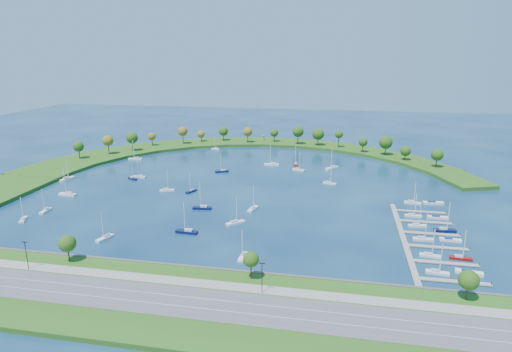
% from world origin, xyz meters
% --- Properties ---
extents(ground, '(700.00, 700.00, 0.00)m').
position_xyz_m(ground, '(0.00, 0.00, 0.00)').
color(ground, '#082345').
rests_on(ground, ground).
extents(south_shoreline, '(420.00, 43.10, 11.60)m').
position_xyz_m(south_shoreline, '(0.03, -122.88, 1.00)').
color(south_shoreline, '#2E5316').
rests_on(south_shoreline, ground).
extents(breakwater, '(286.74, 247.64, 2.00)m').
position_xyz_m(breakwater, '(-46.33, 48.72, 0.99)').
color(breakwater, '#2E5316').
rests_on(breakwater, ground).
extents(breakwater_trees, '(243.36, 90.58, 14.37)m').
position_xyz_m(breakwater_trees, '(-5.15, 86.18, 10.67)').
color(breakwater_trees, '#382314').
rests_on(breakwater_trees, breakwater).
extents(harbor_tower, '(2.60, 2.60, 4.05)m').
position_xyz_m(harbor_tower, '(-11.53, 120.87, 4.08)').
color(harbor_tower, gray).
rests_on(harbor_tower, breakwater).
extents(dock_system, '(24.28, 82.00, 1.60)m').
position_xyz_m(dock_system, '(85.30, -61.00, 0.35)').
color(dock_system, gray).
rests_on(dock_system, ground).
extents(moored_boat_0, '(4.18, 8.75, 12.40)m').
position_xyz_m(moored_boat_0, '(23.02, 49.94, 0.92)').
color(moored_boat_0, maroon).
rests_on(moored_boat_0, ground).
extents(moored_boat_1, '(9.68, 4.46, 13.73)m').
position_xyz_m(moored_boat_1, '(-88.41, 43.85, 0.96)').
color(moored_boat_1, white).
rests_on(moored_boat_1, ground).
extents(moored_boat_2, '(9.84, 3.54, 14.17)m').
position_xyz_m(moored_boat_2, '(-87.30, -36.76, 0.98)').
color(moored_boat_2, white).
rests_on(moored_boat_2, ground).
extents(moored_boat_3, '(8.12, 4.73, 11.53)m').
position_xyz_m(moored_boat_3, '(-39.15, -19.96, 0.89)').
color(moored_boat_3, white).
rests_on(moored_boat_3, ground).
extents(moored_boat_4, '(4.67, 8.21, 11.64)m').
position_xyz_m(moored_boat_4, '(-39.44, -84.07, 0.90)').
color(moored_boat_4, white).
rests_on(moored_boat_4, ground).
extents(moored_boat_5, '(7.00, 5.25, 10.27)m').
position_xyz_m(moored_boat_5, '(-67.98, -1.90, 0.86)').
color(moored_boat_5, '#0A1140').
rests_on(moored_boat_5, ground).
extents(moored_boat_6, '(8.61, 5.84, 12.40)m').
position_xyz_m(moored_boat_6, '(-20.25, 23.49, 0.92)').
color(moored_boat_6, '#0A1140').
rests_on(moored_boat_6, ground).
extents(moored_boat_7, '(7.70, 3.30, 10.96)m').
position_xyz_m(moored_boat_7, '(46.59, 10.20, 0.88)').
color(moored_boat_7, white).
rests_on(moored_boat_7, ground).
extents(moored_boat_8, '(2.65, 7.68, 11.10)m').
position_xyz_m(moored_boat_8, '(-83.13, -60.67, 0.88)').
color(moored_boat_8, white).
rests_on(moored_boat_8, ground).
extents(moored_boat_9, '(8.26, 4.92, 11.73)m').
position_xyz_m(moored_boat_9, '(26.40, 36.55, 0.90)').
color(moored_boat_9, white).
rests_on(moored_boat_9, ground).
extents(moored_boat_10, '(9.32, 3.12, 13.50)m').
position_xyz_m(moored_boat_10, '(-9.28, -72.09, 0.95)').
color(moored_boat_10, '#0A1140').
rests_on(moored_boat_10, ground).
extents(moored_boat_11, '(4.98, 7.59, 10.88)m').
position_xyz_m(moored_boat_11, '(-85.54, -72.63, 0.88)').
color(moored_boat_11, white).
rests_on(moored_boat_11, ground).
extents(moored_boat_12, '(2.56, 7.69, 11.15)m').
position_xyz_m(moored_boat_12, '(18.49, -89.93, 0.88)').
color(moored_boat_12, white).
rests_on(moored_boat_12, ground).
extents(moored_boat_13, '(9.14, 3.39, 13.14)m').
position_xyz_m(moored_boat_13, '(-11.89, -43.11, 0.94)').
color(moored_boat_13, '#0A1140').
rests_on(moored_boat_13, ground).
extents(moored_boat_14, '(4.65, 9.89, 14.02)m').
position_xyz_m(moored_boat_14, '(-105.02, -10.42, 0.97)').
color(moored_boat_14, white).
rests_on(moored_boat_14, ground).
extents(moored_boat_15, '(4.71, 7.34, 10.50)m').
position_xyz_m(moored_boat_15, '(-25.76, -18.89, 0.87)').
color(moored_boat_15, '#0A1140').
rests_on(moored_boat_15, ground).
extents(moored_boat_16, '(9.88, 2.92, 14.46)m').
position_xyz_m(moored_boat_16, '(7.66, 46.20, 0.99)').
color(moored_boat_16, white).
rests_on(moored_boat_16, ground).
extents(moored_boat_17, '(8.63, 9.65, 14.91)m').
position_xyz_m(moored_boat_17, '(47.22, 44.41, 1.00)').
color(moored_boat_17, white).
rests_on(moored_boat_17, ground).
extents(moored_boat_18, '(7.27, 3.70, 10.29)m').
position_xyz_m(moored_boat_18, '(-42.62, 87.02, 0.86)').
color(moored_boat_18, white).
rests_on(moored_boat_18, ground).
extents(moored_boat_19, '(4.30, 8.41, 11.90)m').
position_xyz_m(moored_boat_19, '(12.16, -39.58, 0.90)').
color(moored_boat_19, white).
rests_on(moored_boat_19, ground).
extents(moored_boat_20, '(7.85, 7.86, 12.76)m').
position_xyz_m(moored_boat_20, '(8.10, -58.65, 0.93)').
color(moored_boat_20, white).
rests_on(moored_boat_20, ground).
extents(moored_boat_21, '(7.78, 2.37, 11.35)m').
position_xyz_m(moored_boat_21, '(-65.63, 2.25, 0.89)').
color(moored_boat_21, white).
rests_on(moored_boat_21, ground).
extents(docked_boat_0, '(7.79, 3.15, 11.13)m').
position_xyz_m(docked_boat_0, '(85.53, -89.04, 0.88)').
color(docked_boat_0, white).
rests_on(docked_boat_0, ground).
extents(docked_boat_1, '(9.10, 3.88, 1.80)m').
position_xyz_m(docked_boat_1, '(95.97, -87.09, 0.66)').
color(docked_boat_1, white).
rests_on(docked_boat_1, ground).
extents(docked_boat_2, '(7.66, 3.11, 10.93)m').
position_xyz_m(docked_boat_2, '(85.53, -76.00, 0.88)').
color(docked_boat_2, white).
rests_on(docked_boat_2, ground).
extents(docked_boat_3, '(7.81, 2.60, 11.32)m').
position_xyz_m(docked_boat_3, '(96.03, -76.05, 0.89)').
color(docked_boat_3, maroon).
rests_on(docked_boat_3, ground).
extents(docked_boat_4, '(8.00, 2.56, 11.63)m').
position_xyz_m(docked_boat_4, '(85.52, -61.26, 0.90)').
color(docked_boat_4, white).
rests_on(docked_boat_4, ground).
extents(docked_boat_5, '(8.33, 2.79, 1.67)m').
position_xyz_m(docked_boat_5, '(95.98, -59.84, 0.62)').
color(docked_boat_5, white).
rests_on(docked_boat_5, ground).
extents(docked_boat_6, '(7.93, 3.43, 11.28)m').
position_xyz_m(docked_boat_6, '(85.53, -46.84, 0.89)').
color(docked_boat_6, white).
rests_on(docked_boat_6, ground).
extents(docked_boat_7, '(9.00, 3.35, 12.92)m').
position_xyz_m(docked_boat_7, '(96.01, -50.14, 0.93)').
color(docked_boat_7, '#0A1140').
rests_on(docked_boat_7, ground).
extents(docked_boat_8, '(7.49, 2.26, 10.94)m').
position_xyz_m(docked_boat_8, '(85.53, -34.71, 0.88)').
color(docked_boat_8, white).
rests_on(docked_boat_8, ground).
extents(docked_boat_9, '(9.04, 2.55, 1.84)m').
position_xyz_m(docked_boat_9, '(95.97, -35.09, 0.68)').
color(docked_boat_9, white).
rests_on(docked_boat_9, ground).
extents(docked_boat_10, '(8.13, 3.35, 11.59)m').
position_xyz_m(docked_boat_10, '(87.93, -16.10, 0.89)').
color(docked_boat_10, white).
rests_on(docked_boat_10, ground).
extents(docked_boat_11, '(10.07, 4.09, 2.00)m').
position_xyz_m(docked_boat_11, '(97.86, -14.71, 0.73)').
color(docked_boat_11, white).
rests_on(docked_boat_11, ground).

